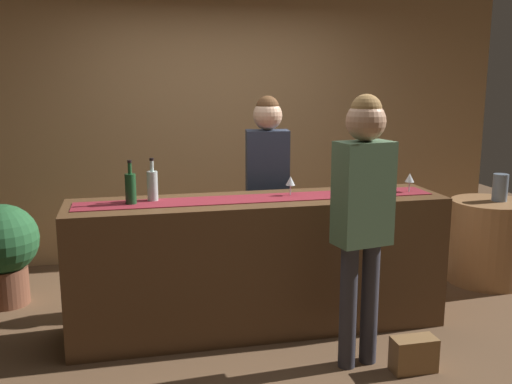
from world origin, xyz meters
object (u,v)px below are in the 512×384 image
at_px(wine_bottle_clear, 152,185).
at_px(wine_glass_mid_counter, 410,178).
at_px(wine_bottle_green, 131,188).
at_px(customer_sipping, 363,202).
at_px(wine_glass_near_customer, 290,181).
at_px(round_side_table, 488,241).
at_px(wine_bottle_amber, 381,178).
at_px(vase_on_side_table, 500,188).
at_px(handbag, 414,354).
at_px(bartender, 267,176).
at_px(potted_plant_tall, 3,247).

distance_m(wine_bottle_clear, wine_glass_mid_counter, 1.88).
relative_size(wine_bottle_green, wine_glass_mid_counter, 2.10).
bearing_deg(wine_bottle_clear, customer_sipping, -32.24).
xyz_separation_m(wine_glass_near_customer, round_side_table, (1.97, 0.44, -0.70)).
height_order(wine_bottle_green, wine_glass_near_customer, wine_bottle_green).
bearing_deg(wine_glass_near_customer, wine_bottle_amber, -3.90).
xyz_separation_m(wine_bottle_clear, wine_glass_near_customer, (0.98, -0.04, -0.01)).
height_order(customer_sipping, vase_on_side_table, customer_sipping).
relative_size(wine_bottle_amber, handbag, 1.08).
height_order(wine_glass_near_customer, bartender, bartender).
distance_m(bartender, potted_plant_tall, 2.19).
bearing_deg(wine_glass_near_customer, vase_on_side_table, 11.99).
relative_size(wine_glass_mid_counter, potted_plant_tall, 0.17).
height_order(bartender, handbag, bartender).
bearing_deg(potted_plant_tall, round_side_table, -5.44).
bearing_deg(handbag, vase_on_side_table, 41.81).
bearing_deg(wine_bottle_green, customer_sipping, -27.00).
distance_m(wine_bottle_clear, potted_plant_tall, 1.53).
relative_size(bartender, vase_on_side_table, 6.96).
distance_m(wine_bottle_clear, customer_sipping, 1.45).
height_order(wine_glass_near_customer, potted_plant_tall, wine_glass_near_customer).
distance_m(wine_glass_mid_counter, vase_on_side_table, 1.27).
distance_m(wine_glass_mid_counter, customer_sipping, 0.93).
xyz_separation_m(wine_bottle_green, round_side_table, (3.10, 0.48, -0.71)).
height_order(wine_glass_mid_counter, potted_plant_tall, wine_glass_mid_counter).
distance_m(wine_bottle_green, wine_bottle_clear, 0.17).
distance_m(customer_sipping, potted_plant_tall, 2.91).
bearing_deg(bartender, customer_sipping, 110.24).
xyz_separation_m(wine_bottle_green, wine_glass_near_customer, (1.13, 0.03, -0.01)).
bearing_deg(vase_on_side_table, wine_glass_mid_counter, -156.03).
bearing_deg(wine_bottle_amber, handbag, -98.59).
distance_m(wine_bottle_amber, wine_bottle_clear, 1.67).
bearing_deg(wine_glass_mid_counter, wine_glass_near_customer, 175.24).
xyz_separation_m(wine_bottle_clear, wine_glass_mid_counter, (1.88, -0.11, -0.01)).
bearing_deg(bartender, wine_bottle_amber, 148.90).
xyz_separation_m(wine_glass_near_customer, wine_glass_mid_counter, (0.90, -0.07, 0.00)).
distance_m(wine_glass_mid_counter, handbag, 1.31).
height_order(vase_on_side_table, handbag, vase_on_side_table).
distance_m(wine_bottle_clear, vase_on_side_table, 3.06).
height_order(wine_bottle_green, bartender, bartender).
xyz_separation_m(vase_on_side_table, handbag, (-1.49, -1.33, -0.75)).
bearing_deg(wine_glass_near_customer, wine_bottle_green, -178.25).
relative_size(wine_bottle_green, customer_sipping, 0.18).
relative_size(wine_bottle_amber, vase_on_side_table, 1.26).
distance_m(customer_sipping, round_side_table, 2.21).
distance_m(vase_on_side_table, handbag, 2.13).
height_order(vase_on_side_table, potted_plant_tall, vase_on_side_table).
relative_size(wine_bottle_amber, wine_glass_near_customer, 2.10).
height_order(wine_glass_near_customer, round_side_table, wine_glass_near_customer).
height_order(wine_bottle_clear, potted_plant_tall, wine_bottle_clear).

